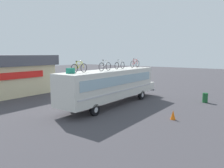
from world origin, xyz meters
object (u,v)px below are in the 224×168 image
bus (112,84)px  luggage_bag_1 (70,71)px  rooftop_bicycle_3 (120,65)px  trash_bin (205,98)px  rooftop_bicycle_4 (135,64)px  rooftop_bicycle_1 (79,68)px  traffic_cone (173,115)px  rooftop_bicycle_2 (105,66)px

bus → luggage_bag_1: luggage_bag_1 is taller
rooftop_bicycle_3 → trash_bin: 8.86m
bus → rooftop_bicycle_3: rooftop_bicycle_3 is taller
bus → rooftop_bicycle_4: bearing=0.0°
luggage_bag_1 → rooftop_bicycle_1: rooftop_bicycle_1 is taller
trash_bin → luggage_bag_1: bearing=146.6°
bus → traffic_cone: (-1.20, -6.30, -1.59)m
luggage_bag_1 → rooftop_bicycle_4: rooftop_bicycle_4 is taller
bus → rooftop_bicycle_3: (1.51, 0.13, 1.68)m
rooftop_bicycle_2 → traffic_cone: size_ratio=2.47×
luggage_bag_1 → trash_bin: 13.27m
rooftop_bicycle_3 → rooftop_bicycle_4: size_ratio=0.92×
rooftop_bicycle_1 → rooftop_bicycle_4: (8.24, -0.17, 0.02)m
trash_bin → traffic_cone: size_ratio=1.37×
rooftop_bicycle_2 → rooftop_bicycle_3: (2.73, 0.31, -0.02)m
rooftop_bicycle_2 → traffic_cone: rooftop_bicycle_2 is taller
traffic_cone → luggage_bag_1: bearing=118.7°
luggage_bag_1 → rooftop_bicycle_2: bearing=-7.2°
rooftop_bicycle_2 → rooftop_bicycle_3: bearing=6.5°
trash_bin → traffic_cone: (-7.20, 0.53, -0.13)m
rooftop_bicycle_1 → rooftop_bicycle_2: size_ratio=1.02×
bus → rooftop_bicycle_1: size_ratio=7.39×
rooftop_bicycle_1 → luggage_bag_1: bearing=172.7°
bus → rooftop_bicycle_3: bearing=4.9°
rooftop_bicycle_1 → rooftop_bicycle_2: bearing=-7.2°
luggage_bag_1 → rooftop_bicycle_3: bearing=-1.3°
rooftop_bicycle_3 → trash_bin: bearing=-57.2°
luggage_bag_1 → trash_bin: luggage_bag_1 is taller
rooftop_bicycle_1 → traffic_cone: 7.78m
rooftop_bicycle_4 → luggage_bag_1: bearing=178.3°
bus → luggage_bag_1: 5.04m
traffic_cone → bus: bearing=79.2°
rooftop_bicycle_2 → rooftop_bicycle_4: size_ratio=0.92×
rooftop_bicycle_3 → rooftop_bicycle_1: bearing=179.6°
bus → rooftop_bicycle_4: (4.25, 0.00, 1.71)m
rooftop_bicycle_1 → rooftop_bicycle_3: size_ratio=1.02×
bus → traffic_cone: 6.61m
bus → rooftop_bicycle_2: (-1.22, -0.18, 1.70)m
rooftop_bicycle_4 → trash_bin: bearing=-75.6°
bus → trash_bin: 9.21m
rooftop_bicycle_2 → rooftop_bicycle_3: size_ratio=1.00×
trash_bin → bus: bearing=131.3°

